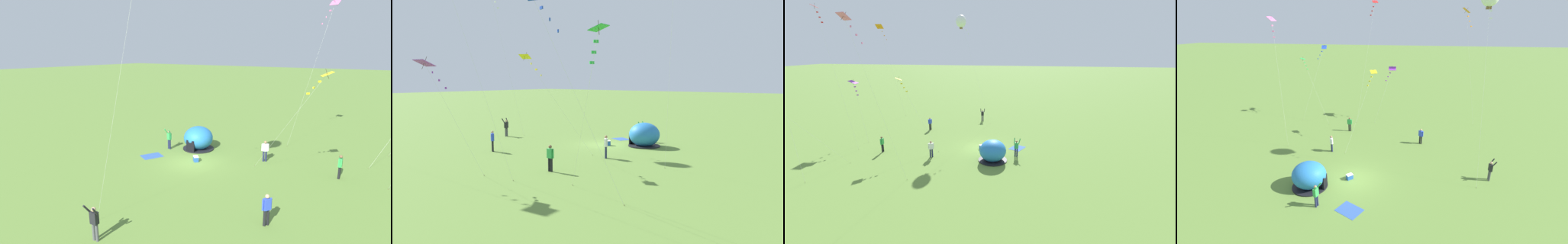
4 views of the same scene
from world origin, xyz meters
TOP-DOWN VIEW (x-y plane):
  - ground_plane at (0.00, 0.00)m, footprint 300.00×300.00m
  - popup_tent at (-3.24, -1.57)m, footprint 2.81×2.81m
  - picnic_blanket at (0.59, -3.80)m, footprint 2.10×1.92m
  - cooler_box at (-0.41, 0.03)m, footprint 0.64×0.63m
  - person_arms_raised at (-1.79, -3.78)m, footprint 0.56×0.69m
  - person_with_toddler at (-3.50, 4.66)m, footprint 0.41×0.51m
  - person_flying_kite at (11.03, 1.92)m, footprint 0.50×0.68m
  - person_far_back at (-3.11, 10.26)m, footprint 0.59×0.25m
  - person_near_tent at (5.36, 8.13)m, footprint 0.51×0.41m
  - kite_green at (-10.66, 15.56)m, footprint 5.01×4.31m
  - kite_purple at (1.20, 15.83)m, footprint 2.47×2.93m
  - kite_yellow at (-0.15, 9.11)m, footprint 2.49×5.43m
  - kite_blue at (-8.22, 16.21)m, footprint 2.75×3.81m

SIDE VIEW (x-z plane):
  - ground_plane at x=0.00m, z-range 0.00..0.00m
  - picnic_blanket at x=0.59m, z-range 0.00..0.01m
  - cooler_box at x=-0.41m, z-range 0.00..0.44m
  - person_with_toddler at x=-3.50m, z-range 0.10..1.82m
  - person_far_back at x=-3.11m, z-range 0.10..1.82m
  - person_near_tent at x=5.36m, z-range 0.10..1.82m
  - popup_tent at x=-3.24m, z-range -0.05..2.05m
  - person_arms_raised at x=-1.79m, z-range 0.05..1.94m
  - person_flying_kite at x=11.03m, z-range 0.05..1.94m
  - kite_purple at x=1.20m, z-range 2.97..10.14m
  - kite_yellow at x=-0.15m, z-range 3.18..10.90m
  - kite_green at x=-10.66m, z-range 3.31..11.39m
  - kite_blue at x=-8.22m, z-range 4.04..13.61m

